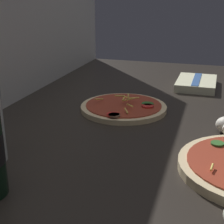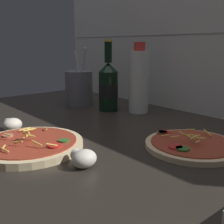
# 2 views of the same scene
# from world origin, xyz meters

# --- Properties ---
(counter_slab) EXTENTS (1.60, 0.90, 0.03)m
(counter_slab) POSITION_xyz_m (0.00, 0.00, 0.01)
(counter_slab) COLOR #28231E
(counter_slab) RESTS_ON ground
(pizza_far) EXTENTS (0.22, 0.22, 0.04)m
(pizza_far) POSITION_xyz_m (0.15, 0.15, 0.03)
(pizza_far) COLOR beige
(pizza_far) RESTS_ON counter_slab
(dish_towel) EXTENTS (0.18, 0.12, 0.03)m
(dish_towel) POSITION_xyz_m (0.44, -0.02, 0.04)
(dish_towel) COLOR beige
(dish_towel) RESTS_ON counter_slab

